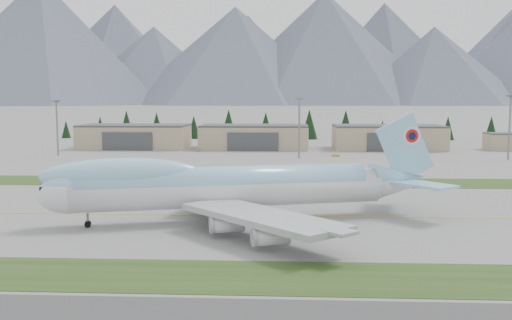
# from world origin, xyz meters

# --- Properties ---
(ground) EXTENTS (7000.00, 7000.00, 0.00)m
(ground) POSITION_xyz_m (0.00, 0.00, 0.00)
(ground) COLOR slate
(ground) RESTS_ON ground
(grass_strip_near) EXTENTS (400.00, 14.00, 0.08)m
(grass_strip_near) POSITION_xyz_m (0.00, -38.00, 0.00)
(grass_strip_near) COLOR #274016
(grass_strip_near) RESTS_ON ground
(grass_strip_far) EXTENTS (400.00, 18.00, 0.08)m
(grass_strip_far) POSITION_xyz_m (0.00, 45.00, 0.00)
(grass_strip_far) COLOR #274016
(grass_strip_far) RESTS_ON ground
(taxiway_line_main) EXTENTS (400.00, 0.40, 0.02)m
(taxiway_line_main) POSITION_xyz_m (0.00, 0.00, 0.00)
(taxiway_line_main) COLOR yellow
(taxiway_line_main) RESTS_ON ground
(boeing_747_freighter) EXTENTS (75.56, 62.96, 19.89)m
(boeing_747_freighter) POSITION_xyz_m (-11.65, -4.81, 6.56)
(boeing_747_freighter) COLOR silver
(boeing_747_freighter) RESTS_ON ground
(hangar_left) EXTENTS (48.00, 26.60, 10.80)m
(hangar_left) POSITION_xyz_m (-70.00, 149.90, 5.39)
(hangar_left) COLOR tan
(hangar_left) RESTS_ON ground
(hangar_center) EXTENTS (48.00, 26.60, 10.80)m
(hangar_center) POSITION_xyz_m (-15.00, 149.90, 5.39)
(hangar_center) COLOR tan
(hangar_center) RESTS_ON ground
(hangar_right) EXTENTS (48.00, 26.60, 10.80)m
(hangar_right) POSITION_xyz_m (45.00, 149.90, 5.39)
(hangar_right) COLOR tan
(hangar_right) RESTS_ON ground
(control_shed) EXTENTS (14.00, 12.00, 7.60)m
(control_shed) POSITION_xyz_m (95.00, 148.00, 3.80)
(control_shed) COLOR tan
(control_shed) RESTS_ON ground
(floodlight_masts) EXTENTS (193.79, 10.91, 23.89)m
(floodlight_masts) POSITION_xyz_m (24.15, 108.58, 15.95)
(floodlight_masts) COLOR slate
(floodlight_masts) RESTS_ON ground
(service_vehicle_a) EXTENTS (1.69, 3.41, 1.12)m
(service_vehicle_a) POSITION_xyz_m (-38.45, 134.25, 0.00)
(service_vehicle_a) COLOR silver
(service_vehicle_a) RESTS_ON ground
(service_vehicle_b) EXTENTS (3.69, 2.08, 1.15)m
(service_vehicle_b) POSITION_xyz_m (18.80, 115.57, 0.00)
(service_vehicle_b) COLOR gold
(service_vehicle_b) RESTS_ON ground
(service_vehicle_c) EXTENTS (2.33, 4.14, 1.13)m
(service_vehicle_c) POSITION_xyz_m (48.73, 127.25, 0.00)
(service_vehicle_c) COLOR #B9B9BE
(service_vehicle_c) RESTS_ON ground
(conifer_belt) EXTENTS (264.54, 14.84, 16.80)m
(conifer_belt) POSITION_xyz_m (-0.75, 212.52, 7.47)
(conifer_belt) COLOR black
(conifer_belt) RESTS_ON ground
(mountain_ridge_front) EXTENTS (4205.02, 1178.71, 489.56)m
(mountain_ridge_front) POSITION_xyz_m (-45.32, 2176.93, 213.75)
(mountain_ridge_front) COLOR #4A5163
(mountain_ridge_front) RESTS_ON ground
(mountain_ridge_rear) EXTENTS (4561.43, 1076.59, 538.30)m
(mountain_ridge_rear) POSITION_xyz_m (217.60, 2900.00, 267.97)
(mountain_ridge_rear) COLOR #4A5163
(mountain_ridge_rear) RESTS_ON ground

